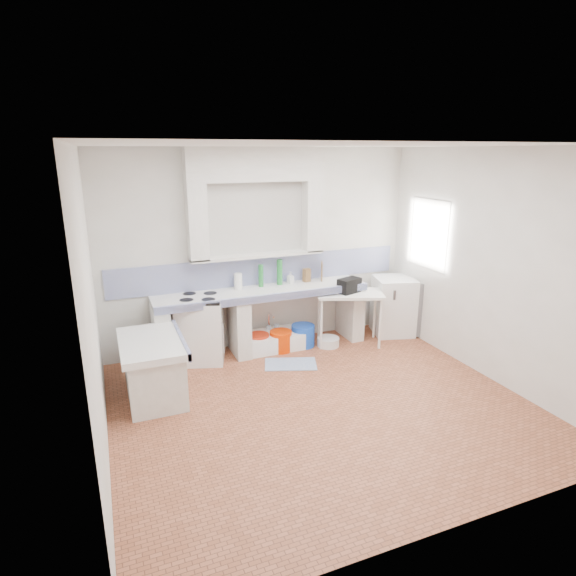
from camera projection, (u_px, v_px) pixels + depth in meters
name	position (u px, v px, depth m)	size (l,w,h in m)	color
floor	(321.00, 405.00, 5.31)	(4.50, 4.50, 0.00)	#9E5639
ceiling	(327.00, 145.00, 4.53)	(4.50, 4.50, 0.00)	silver
wall_back	(262.00, 249.00, 6.70)	(4.50, 4.50, 0.00)	silver
wall_front	(456.00, 362.00, 3.14)	(4.50, 4.50, 0.00)	silver
wall_left	(92.00, 312.00, 4.11)	(4.50, 4.50, 0.00)	silver
wall_right	(491.00, 266.00, 5.72)	(4.50, 4.50, 0.00)	silver
alcove_mass	(256.00, 164.00, 6.22)	(1.90, 0.25, 0.45)	silver
window_frame	(439.00, 234.00, 6.80)	(0.35, 0.86, 1.06)	#3B2513
lace_valance	(433.00, 207.00, 6.64)	(0.01, 0.84, 0.24)	white
counter_slab	(263.00, 292.00, 6.55)	(3.00, 0.60, 0.08)	white
counter_lip	(269.00, 298.00, 6.30)	(3.00, 0.04, 0.10)	navy
counter_pier_left	(162.00, 337.00, 6.17)	(0.20, 0.55, 0.82)	silver
counter_pier_mid	(239.00, 326.00, 6.55)	(0.20, 0.55, 0.82)	silver
counter_pier_right	(350.00, 311.00, 7.18)	(0.20, 0.55, 0.82)	silver
peninsula_top	(152.00, 343.00, 5.32)	(0.70, 1.10, 0.08)	white
peninsula_base	(154.00, 372.00, 5.42)	(0.60, 1.00, 0.62)	silver
peninsula_lip	(181.00, 339.00, 5.44)	(0.04, 1.10, 0.10)	navy
backsplash	(262.00, 270.00, 6.77)	(4.27, 0.03, 0.40)	navy
stove	(201.00, 330.00, 6.36)	(0.61, 0.58, 0.86)	white
sink	(273.00, 341.00, 6.80)	(0.88, 0.48, 0.21)	white
side_table	(349.00, 318.00, 6.91)	(0.94, 0.52, 0.04)	white
fridge	(393.00, 306.00, 7.29)	(0.57, 0.57, 0.89)	white
bucket_red	(259.00, 343.00, 6.66)	(0.29, 0.29, 0.27)	red
bucket_orange	(281.00, 341.00, 6.72)	(0.31, 0.31, 0.29)	#EE3700
bucket_blue	(303.00, 335.00, 6.88)	(0.34, 0.34, 0.32)	blue
basin_white	(328.00, 342.00, 6.90)	(0.32, 0.32, 0.13)	white
water_bottle_a	(269.00, 335.00, 6.93)	(0.08, 0.08, 0.29)	silver
water_bottle_b	(277.00, 334.00, 6.97)	(0.08, 0.08, 0.29)	silver
black_bag	(349.00, 285.00, 6.77)	(0.33, 0.19, 0.21)	black
green_bottle_a	(261.00, 276.00, 6.64)	(0.07, 0.07, 0.32)	#207931
green_bottle_b	(280.00, 272.00, 6.73)	(0.08, 0.08, 0.37)	#207931
knife_block	(307.00, 275.00, 6.91)	(0.10, 0.08, 0.19)	brown
cutting_board	(322.00, 271.00, 6.98)	(0.02, 0.20, 0.27)	brown
paper_towel	(238.00, 281.00, 6.53)	(0.11, 0.11, 0.23)	white
soap_bottle	(290.00, 278.00, 6.82)	(0.08, 0.08, 0.17)	white
rug	(291.00, 364.00, 6.31)	(0.68, 0.39, 0.01)	#365590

